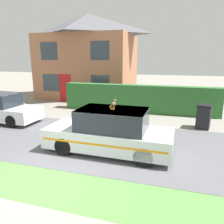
{
  "coord_description": "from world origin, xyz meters",
  "views": [
    {
      "loc": [
        3.4,
        -4.45,
        3.3
      ],
      "look_at": [
        0.84,
        4.21,
        1.05
      ],
      "focal_mm": 35.0,
      "sensor_mm": 36.0,
      "label": 1
    }
  ],
  "objects_px": {
    "neighbour_car_near": "(0,108)",
    "house_left": "(88,56)",
    "police_car": "(110,132)",
    "cat": "(114,104)",
    "wheelie_bin": "(204,117)"
  },
  "relations": [
    {
      "from": "neighbour_car_near",
      "to": "house_left",
      "type": "height_order",
      "value": "house_left"
    },
    {
      "from": "police_car",
      "to": "neighbour_car_near",
      "type": "bearing_deg",
      "value": -16.28
    },
    {
      "from": "house_left",
      "to": "police_car",
      "type": "bearing_deg",
      "value": -64.29
    },
    {
      "from": "house_left",
      "to": "cat",
      "type": "bearing_deg",
      "value": -63.7
    },
    {
      "from": "wheelie_bin",
      "to": "neighbour_car_near",
      "type": "bearing_deg",
      "value": -157.02
    },
    {
      "from": "cat",
      "to": "house_left",
      "type": "height_order",
      "value": "house_left"
    },
    {
      "from": "police_car",
      "to": "cat",
      "type": "height_order",
      "value": "cat"
    },
    {
      "from": "police_car",
      "to": "house_left",
      "type": "distance_m",
      "value": 12.22
    },
    {
      "from": "house_left",
      "to": "wheelie_bin",
      "type": "height_order",
      "value": "house_left"
    },
    {
      "from": "neighbour_car_near",
      "to": "house_left",
      "type": "bearing_deg",
      "value": 81.35
    },
    {
      "from": "cat",
      "to": "house_left",
      "type": "distance_m",
      "value": 12.19
    },
    {
      "from": "police_car",
      "to": "cat",
      "type": "xyz_separation_m",
      "value": [
        0.18,
        -0.09,
        1.05
      ]
    },
    {
      "from": "cat",
      "to": "house_left",
      "type": "xyz_separation_m",
      "value": [
        -5.35,
        10.83,
        1.65
      ]
    },
    {
      "from": "cat",
      "to": "wheelie_bin",
      "type": "relative_size",
      "value": 0.22
    },
    {
      "from": "police_car",
      "to": "wheelie_bin",
      "type": "distance_m",
      "value": 5.21
    }
  ]
}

